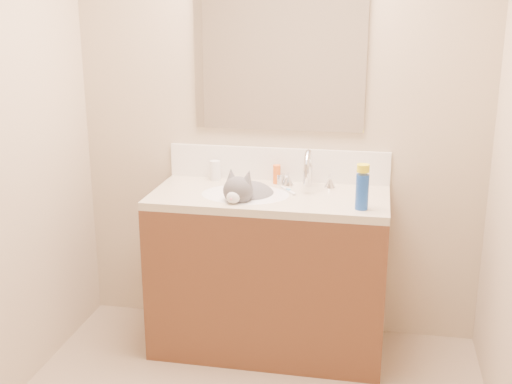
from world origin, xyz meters
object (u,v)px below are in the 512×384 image
at_px(faucet, 308,172).
at_px(cat, 248,200).
at_px(silver_jar, 281,179).
at_px(vanity_cabinet, 269,275).
at_px(amber_bottle, 277,174).
at_px(basin, 245,207).
at_px(spray_can, 362,192).
at_px(pill_bottle, 215,170).

relative_size(faucet, cat, 0.67).
bearing_deg(silver_jar, vanity_cabinet, -97.56).
bearing_deg(cat, faucet, 41.00).
distance_m(cat, amber_bottle, 0.27).
bearing_deg(cat, basin, -168.53).
distance_m(vanity_cabinet, cat, 0.43).
bearing_deg(basin, spray_can, -13.10).
distance_m(pill_bottle, spray_can, 0.88).
relative_size(vanity_cabinet, faucet, 4.29).
relative_size(basin, cat, 1.08).
height_order(basin, cat, cat).
bearing_deg(pill_bottle, silver_jar, -1.39).
bearing_deg(basin, silver_jar, 57.11).
bearing_deg(silver_jar, cat, -120.55).
height_order(vanity_cabinet, pill_bottle, pill_bottle).
bearing_deg(faucet, cat, -149.82).
bearing_deg(cat, vanity_cabinet, 26.40).
bearing_deg(amber_bottle, faucet, -19.61).
relative_size(vanity_cabinet, basin, 2.67).
xyz_separation_m(vanity_cabinet, silver_jar, (0.03, 0.20, 0.48)).
bearing_deg(cat, amber_bottle, 74.85).
xyz_separation_m(vanity_cabinet, basin, (-0.12, -0.03, 0.38)).
bearing_deg(amber_bottle, basin, -118.50).
relative_size(amber_bottle, spray_can, 0.60).
height_order(pill_bottle, silver_jar, pill_bottle).
xyz_separation_m(basin, spray_can, (0.59, -0.14, 0.15)).
xyz_separation_m(basin, pill_bottle, (-0.22, 0.23, 0.12)).
bearing_deg(basin, amber_bottle, 61.50).
bearing_deg(faucet, vanity_cabinet, -142.71).
height_order(faucet, silver_jar, faucet).
relative_size(pill_bottle, spray_can, 0.64).
bearing_deg(spray_can, pill_bottle, 155.20).
relative_size(silver_jar, spray_can, 0.32).
distance_m(amber_bottle, spray_can, 0.59).
height_order(vanity_cabinet, cat, cat).
xyz_separation_m(vanity_cabinet, pill_bottle, (-0.34, 0.20, 0.50)).
bearing_deg(faucet, pill_bottle, 172.57).
height_order(cat, spray_can, spray_can).
height_order(faucet, spray_can, faucet).
relative_size(cat, spray_can, 2.49).
distance_m(vanity_cabinet, silver_jar, 0.52).
distance_m(vanity_cabinet, basin, 0.40).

